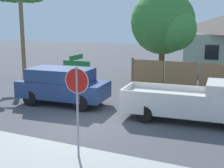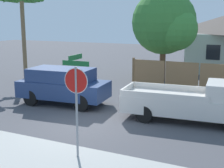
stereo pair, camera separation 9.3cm
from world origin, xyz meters
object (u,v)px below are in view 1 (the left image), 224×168
(oak_tree, at_px, (165,24))
(stop_sign, at_px, (77,89))
(palm_tree, at_px, (21,7))
(red_suv, at_px, (63,85))
(orange_pickup, at_px, (197,102))

(oak_tree, xyz_separation_m, stop_sign, (0.91, -12.82, -1.74))
(palm_tree, distance_m, red_suv, 8.67)
(red_suv, distance_m, stop_sign, 6.37)
(palm_tree, height_order, red_suv, palm_tree)
(stop_sign, bearing_deg, red_suv, 124.74)
(palm_tree, relative_size, red_suv, 1.27)
(red_suv, bearing_deg, palm_tree, 139.11)
(oak_tree, relative_size, orange_pickup, 1.08)
(oak_tree, relative_size, stop_sign, 1.94)
(oak_tree, bearing_deg, stop_sign, -85.94)
(red_suv, bearing_deg, orange_pickup, -4.82)
(red_suv, xyz_separation_m, orange_pickup, (6.55, 0.03, -0.15))
(palm_tree, distance_m, stop_sign, 14.11)
(red_suv, xyz_separation_m, stop_sign, (3.85, -4.94, 1.16))
(palm_tree, xyz_separation_m, red_suv, (6.24, -4.50, -4.00))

